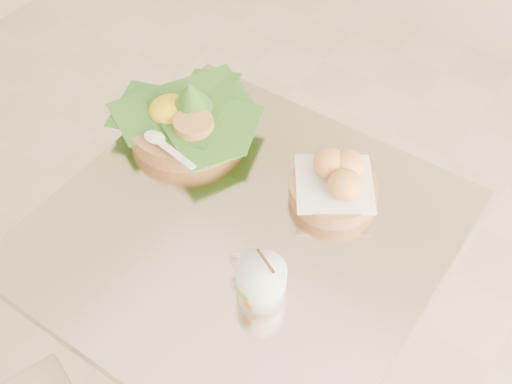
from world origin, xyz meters
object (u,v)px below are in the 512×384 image
Objects in this scene: coffee_mug at (260,280)px; rice_basket at (186,117)px; bread_basket at (336,183)px; cafe_table at (244,292)px.

rice_basket is at bearing 147.25° from coffee_mug.
rice_basket reaches higher than coffee_mug.
rice_basket reaches higher than bread_basket.
coffee_mug reaches higher than bread_basket.
rice_basket reaches higher than cafe_table.
coffee_mug is at bearing -86.93° from bread_basket.
cafe_table is 3.71× the size of bread_basket.
cafe_table is 5.13× the size of coffee_mug.
coffee_mug is (0.11, -0.09, 0.26)m from cafe_table.
cafe_table is at bearing -119.23° from bread_basket.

